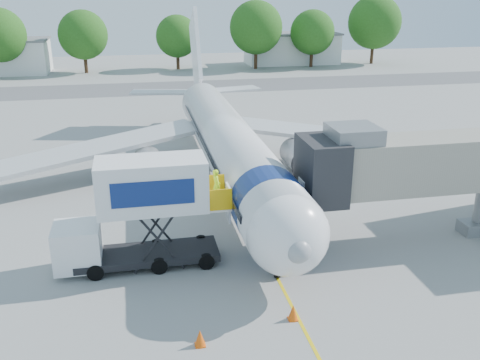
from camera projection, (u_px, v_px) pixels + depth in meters
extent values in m
plane|color=gray|center=(238.00, 203.00, 34.40)|extent=(160.00, 160.00, 0.00)
cube|color=yellow|center=(238.00, 203.00, 34.40)|extent=(0.15, 70.00, 0.01)
cube|color=#59595B|center=(179.00, 87.00, 73.07)|extent=(120.00, 10.00, 0.01)
cylinder|color=white|center=(230.00, 145.00, 36.13)|extent=(3.70, 28.00, 3.70)
sphere|color=white|center=(287.00, 234.00, 23.24)|extent=(3.70, 3.70, 3.70)
sphere|color=gray|center=(298.00, 250.00, 21.82)|extent=(1.10, 1.10, 1.10)
cone|color=white|center=(198.00, 97.00, 51.78)|extent=(3.70, 6.00, 3.70)
cube|color=white|center=(196.00, 51.00, 51.26)|extent=(0.35, 7.26, 8.29)
cube|color=silver|center=(336.00, 135.00, 41.27)|extent=(16.17, 9.32, 1.42)
cube|color=silver|center=(96.00, 148.00, 37.92)|extent=(16.17, 9.32, 1.42)
cylinder|color=#999BA0|center=(300.00, 158.00, 39.12)|extent=(2.10, 3.60, 2.10)
cylinder|color=#999BA0|center=(148.00, 167.00, 37.08)|extent=(2.10, 3.60, 2.10)
cube|color=black|center=(290.00, 227.00, 22.81)|extent=(2.60, 1.39, 0.81)
cylinder|color=navy|center=(270.00, 208.00, 26.01)|extent=(3.73, 2.00, 3.73)
cylinder|color=silver|center=(277.00, 263.00, 25.40)|extent=(0.16, 0.16, 1.50)
cylinder|color=black|center=(277.00, 271.00, 25.55)|extent=(0.25, 0.64, 0.64)
cylinder|color=black|center=(257.00, 165.00, 40.25)|extent=(0.35, 0.90, 0.90)
cylinder|color=black|center=(188.00, 169.00, 39.29)|extent=(0.35, 0.90, 0.90)
cube|color=gray|center=(432.00, 163.00, 28.12)|extent=(13.60, 2.60, 2.80)
cube|color=black|center=(321.00, 170.00, 26.98)|extent=(2.00, 3.20, 3.20)
cube|color=slate|center=(354.00, 134.00, 26.66)|extent=(2.40, 2.40, 0.80)
cube|color=slate|center=(479.00, 227.00, 30.16)|extent=(2.20, 1.20, 0.70)
cylinder|color=black|center=(465.00, 228.00, 29.99)|extent=(0.30, 0.70, 0.70)
cube|color=black|center=(148.00, 254.00, 26.65)|extent=(7.00, 2.30, 0.35)
cube|color=white|center=(78.00, 246.00, 25.77)|extent=(2.20, 2.20, 2.10)
cube|color=black|center=(77.00, 238.00, 25.61)|extent=(1.90, 2.10, 0.70)
cube|color=white|center=(152.00, 184.00, 25.46)|extent=(5.20, 2.40, 2.50)
cube|color=navy|center=(153.00, 194.00, 24.33)|extent=(3.80, 0.04, 1.20)
cube|color=silver|center=(217.00, 203.00, 26.45)|extent=(1.10, 2.20, 0.10)
cube|color=#E9AE0C|center=(221.00, 200.00, 25.30)|extent=(1.10, 0.06, 1.10)
cube|color=#E9AE0C|center=(214.00, 185.00, 27.23)|extent=(1.10, 0.06, 1.10)
cylinder|color=black|center=(206.00, 262.00, 26.26)|extent=(0.80, 0.25, 0.80)
cylinder|color=black|center=(201.00, 243.00, 28.19)|extent=(0.80, 0.25, 0.80)
cylinder|color=black|center=(95.00, 272.00, 25.27)|extent=(0.80, 0.25, 0.80)
cylinder|color=black|center=(98.00, 252.00, 27.21)|extent=(0.80, 0.25, 0.80)
imported|color=#BFFA1A|center=(216.00, 186.00, 26.14)|extent=(0.51, 0.68, 1.69)
cone|color=#E8530C|center=(293.00, 312.00, 22.28)|extent=(0.44, 0.44, 0.70)
cube|color=#E8530C|center=(293.00, 319.00, 22.39)|extent=(0.40, 0.40, 0.04)
cone|color=#E8530C|center=(200.00, 338.00, 20.67)|extent=(0.44, 0.44, 0.71)
cube|color=#E8530C|center=(200.00, 345.00, 20.78)|extent=(0.40, 0.40, 0.04)
cube|color=silver|center=(292.00, 49.00, 94.71)|extent=(16.00, 7.00, 5.00)
cube|color=slate|center=(292.00, 34.00, 93.80)|extent=(16.40, 7.40, 0.30)
cylinder|color=#382314|center=(3.00, 65.00, 80.94)|extent=(0.56, 0.56, 3.60)
cylinder|color=#382314|center=(86.00, 62.00, 84.56)|extent=(0.56, 0.56, 3.43)
sphere|color=#245115|center=(83.00, 35.00, 83.12)|extent=(7.61, 7.61, 7.61)
cylinder|color=#382314|center=(178.00, 60.00, 88.50)|extent=(0.56, 0.56, 3.09)
sphere|color=#245115|center=(177.00, 36.00, 87.21)|extent=(6.87, 6.87, 6.87)
cylinder|color=#382314|center=(256.00, 57.00, 88.74)|extent=(0.56, 0.56, 3.88)
sphere|color=#245115|center=(256.00, 27.00, 87.11)|extent=(8.62, 8.62, 8.62)
cylinder|color=#382314|center=(311.00, 57.00, 90.97)|extent=(0.56, 0.56, 3.33)
sphere|color=#245115|center=(312.00, 32.00, 89.57)|extent=(7.41, 7.41, 7.41)
cylinder|color=#382314|center=(372.00, 52.00, 94.61)|extent=(0.56, 0.56, 4.13)
sphere|color=#245115|center=(375.00, 22.00, 92.88)|extent=(9.18, 9.18, 9.18)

